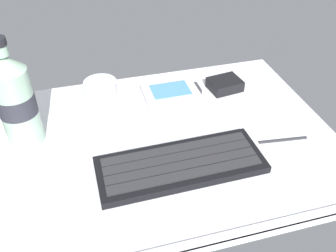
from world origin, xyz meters
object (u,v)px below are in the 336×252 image
object	(u,v)px
charger_block	(225,84)
stylus_pen	(283,139)
handheld_device	(171,92)
keyboard	(178,165)
water_bottle	(16,100)
juice_cup	(102,102)

from	to	relation	value
charger_block	stylus_pen	xyz separation A→B (cm)	(3.89, -19.77, -0.85)
handheld_device	keyboard	bearing A→B (deg)	-102.47
water_bottle	charger_block	world-z (taller)	water_bottle
handheld_device	stylus_pen	distance (cm)	26.29
keyboard	stylus_pen	distance (cm)	21.42
stylus_pen	handheld_device	bearing A→B (deg)	134.87
handheld_device	charger_block	xyz separation A→B (cm)	(12.47, -0.81, 0.47)
handheld_device	water_bottle	distance (cm)	32.52
juice_cup	stylus_pen	xyz separation A→B (cm)	(31.81, -16.29, -3.56)
keyboard	stylus_pen	world-z (taller)	keyboard
water_bottle	charger_block	xyz separation A→B (cm)	(43.02, 6.66, -7.81)
keyboard	juice_cup	xyz separation A→B (cm)	(-10.48, 18.18, 3.10)
water_bottle	stylus_pen	world-z (taller)	water_bottle
juice_cup	stylus_pen	world-z (taller)	juice_cup
juice_cup	charger_block	size ratio (longest dim) A/B	1.21
keyboard	water_bottle	bearing A→B (deg)	149.60
water_bottle	stylus_pen	size ratio (longest dim) A/B	2.19
water_bottle	charger_block	size ratio (longest dim) A/B	2.97
handheld_device	charger_block	size ratio (longest dim) A/B	1.84
water_bottle	handheld_device	bearing A→B (deg)	13.74
keyboard	water_bottle	xyz separation A→B (cm)	(-25.58, 15.01, 8.20)
keyboard	handheld_device	size ratio (longest dim) A/B	2.27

